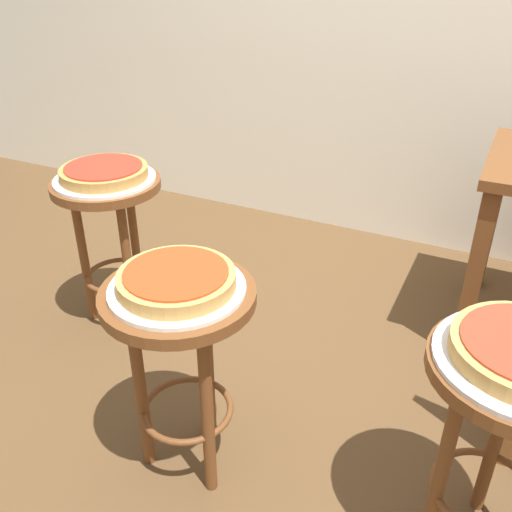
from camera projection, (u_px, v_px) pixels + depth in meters
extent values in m
plane|color=brown|center=(272.00, 440.00, 1.84)|extent=(6.00, 6.00, 0.00)
cylinder|color=brown|center=(178.00, 296.00, 1.48)|extent=(0.42, 0.42, 0.03)
cylinder|color=brown|center=(208.00, 360.00, 1.74)|extent=(0.04, 0.04, 0.60)
cylinder|color=brown|center=(140.00, 389.00, 1.63)|extent=(0.04, 0.04, 0.60)
cylinder|color=brown|center=(207.00, 413.00, 1.54)|extent=(0.04, 0.04, 0.60)
torus|color=brown|center=(187.00, 409.00, 1.68)|extent=(0.28, 0.28, 0.02)
cylinder|color=white|center=(177.00, 288.00, 1.47)|extent=(0.36, 0.36, 0.01)
cylinder|color=tan|center=(176.00, 280.00, 1.45)|extent=(0.31, 0.31, 0.04)
cylinder|color=red|center=(176.00, 272.00, 1.44)|extent=(0.27, 0.27, 0.01)
cylinder|color=brown|center=(498.00, 432.00, 1.48)|extent=(0.04, 0.04, 0.60)
cylinder|color=brown|center=(442.00, 471.00, 1.38)|extent=(0.04, 0.04, 0.60)
torus|color=brown|center=(486.00, 492.00, 1.43)|extent=(0.28, 0.28, 0.02)
cylinder|color=brown|center=(106.00, 185.00, 2.14)|extent=(0.42, 0.42, 0.03)
cylinder|color=brown|center=(135.00, 243.00, 2.40)|extent=(0.04, 0.04, 0.60)
cylinder|color=brown|center=(84.00, 258.00, 2.29)|extent=(0.04, 0.04, 0.60)
cylinder|color=brown|center=(129.00, 270.00, 2.21)|extent=(0.04, 0.04, 0.60)
torus|color=brown|center=(119.00, 275.00, 2.34)|extent=(0.28, 0.28, 0.02)
cylinder|color=white|center=(105.00, 179.00, 2.13)|extent=(0.38, 0.38, 0.01)
cylinder|color=#B78442|center=(104.00, 173.00, 2.12)|extent=(0.33, 0.33, 0.04)
cylinder|color=red|center=(103.00, 167.00, 2.11)|extent=(0.29, 0.29, 0.01)
cube|color=brown|center=(474.00, 277.00, 2.07)|extent=(0.06, 0.06, 0.70)
cube|color=brown|center=(490.00, 217.00, 2.50)|extent=(0.06, 0.06, 0.70)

